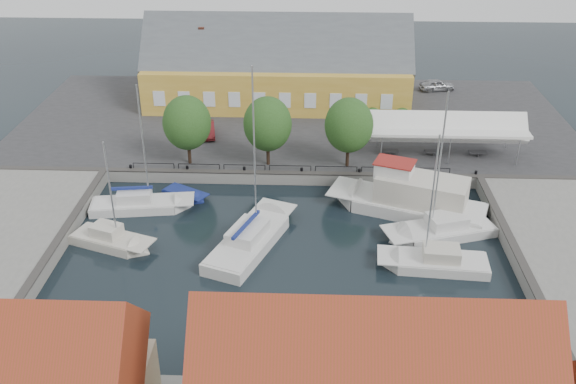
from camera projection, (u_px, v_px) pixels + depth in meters
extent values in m
plane|color=black|center=(285.00, 249.00, 46.91)|extent=(140.00, 140.00, 0.00)
cube|color=#2D2D30|center=(294.00, 123.00, 66.88)|extent=(56.00, 26.00, 1.00)
cube|color=#383533|center=(290.00, 173.00, 55.45)|extent=(56.00, 0.60, 0.12)
cube|color=#383533|center=(53.00, 247.00, 45.21)|extent=(0.60, 24.00, 0.12)
cube|color=#383533|center=(520.00, 257.00, 44.08)|extent=(0.60, 24.00, 0.12)
cylinder|color=black|center=(131.00, 167.00, 56.13)|extent=(0.24, 0.24, 0.40)
cylinder|color=black|center=(187.00, 168.00, 55.96)|extent=(0.24, 0.24, 0.40)
cylinder|color=black|center=(244.00, 169.00, 55.79)|extent=(0.24, 0.24, 0.40)
cylinder|color=black|center=(302.00, 170.00, 55.61)|extent=(0.24, 0.24, 0.40)
cylinder|color=black|center=(359.00, 171.00, 55.44)|extent=(0.24, 0.24, 0.40)
cylinder|color=black|center=(417.00, 172.00, 55.27)|extent=(0.24, 0.24, 0.40)
cylinder|color=black|center=(476.00, 173.00, 55.09)|extent=(0.24, 0.24, 0.40)
cube|color=gold|center=(278.00, 82.00, 70.03)|extent=(28.00, 10.00, 4.50)
cube|color=#474C51|center=(277.00, 50.00, 68.36)|extent=(28.56, 7.60, 7.60)
cube|color=gold|center=(196.00, 68.00, 75.89)|extent=(6.00, 6.00, 3.50)
cube|color=brown|center=(202.00, 32.00, 67.76)|extent=(0.60, 0.60, 1.20)
cube|color=white|center=(448.00, 128.00, 57.40)|extent=(14.00, 4.00, 0.25)
cylinder|color=silver|center=(381.00, 149.00, 56.67)|extent=(0.10, 0.10, 2.70)
cylinder|color=silver|center=(378.00, 133.00, 59.83)|extent=(0.10, 0.10, 2.70)
cylinder|color=silver|center=(450.00, 150.00, 56.46)|extent=(0.10, 0.10, 2.70)
cylinder|color=silver|center=(443.00, 134.00, 59.62)|extent=(0.10, 0.10, 2.70)
cylinder|color=silver|center=(518.00, 151.00, 56.25)|extent=(0.10, 0.10, 2.70)
cylinder|color=silver|center=(508.00, 135.00, 59.41)|extent=(0.10, 0.10, 2.70)
cylinder|color=black|center=(189.00, 152.00, 56.79)|extent=(0.30, 0.30, 2.10)
ellipsoid|color=#254A1A|center=(187.00, 123.00, 55.44)|extent=(4.20, 4.20, 4.83)
cylinder|color=black|center=(268.00, 154.00, 56.54)|extent=(0.30, 0.30, 2.10)
ellipsoid|color=#254A1A|center=(268.00, 124.00, 55.19)|extent=(4.20, 4.20, 4.83)
cylinder|color=black|center=(347.00, 155.00, 56.30)|extent=(0.30, 0.30, 2.10)
ellipsoid|color=#254A1A|center=(349.00, 125.00, 54.95)|extent=(4.20, 4.20, 4.83)
imported|color=#9A9CA1|center=(437.00, 85.00, 73.90)|extent=(4.25, 2.39, 1.36)
imported|color=maroon|center=(207.00, 129.00, 62.49)|extent=(2.04, 4.08, 1.28)
cube|color=silver|center=(247.00, 248.00, 46.74)|extent=(5.88, 8.88, 1.50)
cube|color=silver|center=(253.00, 232.00, 47.20)|extent=(6.36, 10.39, 0.08)
cube|color=silver|center=(248.00, 232.00, 46.31)|extent=(3.17, 3.86, 0.90)
cylinder|color=silver|center=(254.00, 152.00, 44.75)|extent=(0.12, 0.12, 12.47)
cube|color=navy|center=(246.00, 225.00, 45.79)|extent=(1.69, 3.96, 0.22)
cube|color=silver|center=(419.00, 212.00, 51.37)|extent=(10.88, 7.12, 1.80)
cube|color=silver|center=(404.00, 199.00, 51.36)|extent=(12.74, 7.68, 0.08)
cube|color=beige|center=(421.00, 190.00, 50.42)|extent=(7.70, 5.48, 2.20)
cube|color=silver|center=(394.00, 170.00, 50.53)|extent=(3.36, 2.94, 1.20)
cube|color=maroon|center=(395.00, 162.00, 50.22)|extent=(3.64, 3.14, 0.10)
cube|color=silver|center=(447.00, 233.00, 48.71)|extent=(7.49, 4.90, 1.30)
cube|color=silver|center=(438.00, 227.00, 48.18)|extent=(8.77, 5.21, 0.08)
cube|color=silver|center=(447.00, 221.00, 48.12)|extent=(3.24, 2.74, 0.90)
cylinder|color=silver|center=(440.00, 164.00, 45.50)|extent=(0.12, 0.12, 10.82)
cube|color=silver|center=(442.00, 267.00, 44.81)|extent=(6.42, 3.08, 1.30)
cube|color=silver|center=(432.00, 258.00, 44.56)|extent=(7.66, 3.07, 0.08)
cube|color=beige|center=(441.00, 253.00, 44.28)|extent=(2.63, 1.96, 0.90)
cylinder|color=silver|center=(432.00, 200.00, 42.40)|extent=(0.12, 0.12, 9.36)
cube|color=silver|center=(134.00, 209.00, 51.99)|extent=(7.00, 3.31, 1.30)
cube|color=silver|center=(144.00, 201.00, 51.73)|extent=(8.32, 3.39, 0.08)
cube|color=silver|center=(134.00, 196.00, 51.46)|extent=(2.89, 2.00, 0.90)
cylinder|color=silver|center=(143.00, 146.00, 49.45)|extent=(0.12, 0.12, 9.82)
cube|color=navy|center=(131.00, 188.00, 51.08)|extent=(3.37, 0.67, 0.22)
cube|color=beige|center=(107.00, 243.00, 47.47)|extent=(5.61, 3.86, 1.30)
cube|color=beige|center=(113.00, 237.00, 46.93)|extent=(6.55, 4.13, 0.08)
cube|color=beige|center=(106.00, 231.00, 46.88)|extent=(2.46, 2.13, 0.90)
cylinder|color=silver|center=(111.00, 192.00, 44.98)|extent=(0.12, 0.12, 7.74)
cube|color=silver|center=(57.00, 325.00, 39.36)|extent=(4.77, 2.84, 0.90)
cube|color=silver|center=(64.00, 320.00, 39.03)|extent=(5.64, 2.90, 0.08)
cube|color=navy|center=(183.00, 195.00, 53.99)|extent=(3.60, 3.03, 0.80)
cube|color=navy|center=(186.00, 192.00, 53.59)|extent=(4.12, 3.30, 0.08)
cube|color=brown|center=(26.00, 353.00, 21.83)|extent=(0.60, 0.60, 0.80)
cube|color=brown|center=(284.00, 346.00, 21.23)|extent=(0.70, 0.70, 1.00)
cube|color=brown|center=(447.00, 353.00, 21.09)|extent=(0.60, 0.60, 0.80)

